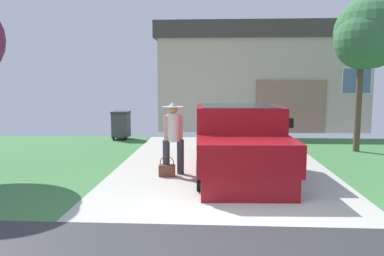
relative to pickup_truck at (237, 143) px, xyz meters
name	(u,v)px	position (x,y,z in m)	size (l,w,h in m)	color
pickup_truck	(237,143)	(0.00, 0.00, 0.00)	(2.22, 5.47, 1.59)	maroon
person_with_hat	(173,135)	(-1.48, -0.30, 0.22)	(0.50, 0.50, 1.68)	#333842
handbag	(167,170)	(-1.61, -0.47, -0.56)	(0.36, 0.20, 0.47)	brown
house_with_garage	(257,77)	(1.55, 9.70, 1.67)	(9.32, 5.29, 4.70)	#C1B59C
front_yard_tree	(368,36)	(4.08, 3.04, 2.81)	(2.23, 2.21, 4.69)	brown
wheeled_trash_bin	(121,124)	(-4.00, 4.98, -0.13)	(0.60, 0.72, 1.05)	#424247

